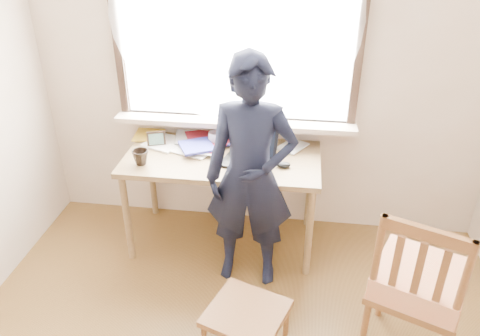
# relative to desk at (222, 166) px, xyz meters

# --- Properties ---
(room_shell) EXTENTS (3.52, 4.02, 2.61)m
(room_shell) POSITION_rel_desk_xyz_m (0.23, -1.43, 0.95)
(room_shell) COLOR beige
(room_shell) RESTS_ON ground
(desk) EXTENTS (1.43, 0.72, 0.77)m
(desk) POSITION_rel_desk_xyz_m (0.00, 0.00, 0.00)
(desk) COLOR olive
(desk) RESTS_ON ground
(laptop) EXTENTS (0.42, 0.37, 0.25)m
(laptop) POSITION_rel_desk_xyz_m (0.21, -0.03, 0.14)
(laptop) COLOR black
(laptop) RESTS_ON desk
(mug_white) EXTENTS (0.17, 0.17, 0.10)m
(mug_white) POSITION_rel_desk_xyz_m (-0.08, 0.20, 0.13)
(mug_white) COLOR white
(mug_white) RESTS_ON desk
(mug_dark) EXTENTS (0.15, 0.15, 0.11)m
(mug_dark) POSITION_rel_desk_xyz_m (-0.55, -0.19, 0.13)
(mug_dark) COLOR black
(mug_dark) RESTS_ON desk
(mouse) EXTENTS (0.10, 0.07, 0.04)m
(mouse) POSITION_rel_desk_xyz_m (0.45, -0.10, 0.10)
(mouse) COLOR black
(mouse) RESTS_ON desk
(desk_clutter) EXTENTS (0.92, 0.54, 0.05)m
(desk_clutter) POSITION_rel_desk_xyz_m (-0.35, 0.17, 0.11)
(desk_clutter) COLOR maroon
(desk_clutter) RESTS_ON desk
(book_a) EXTENTS (0.27, 0.33, 0.03)m
(book_a) POSITION_rel_desk_xyz_m (-0.42, 0.25, 0.09)
(book_a) COLOR white
(book_a) RESTS_ON desk
(book_b) EXTENTS (0.26, 0.28, 0.02)m
(book_b) POSITION_rel_desk_xyz_m (0.44, 0.26, 0.09)
(book_b) COLOR white
(book_b) RESTS_ON desk
(picture_frame) EXTENTS (0.14, 0.06, 0.11)m
(picture_frame) POSITION_rel_desk_xyz_m (-0.53, 0.10, 0.13)
(picture_frame) COLOR black
(picture_frame) RESTS_ON desk
(work_chair) EXTENTS (0.52, 0.51, 0.42)m
(work_chair) POSITION_rel_desk_xyz_m (0.32, -1.14, -0.34)
(work_chair) COLOR brown
(work_chair) RESTS_ON ground
(side_chair) EXTENTS (0.62, 0.61, 1.04)m
(side_chair) POSITION_rel_desk_xyz_m (1.26, -0.93, -0.14)
(side_chair) COLOR brown
(side_chair) RESTS_ON ground
(person) EXTENTS (0.60, 0.40, 1.65)m
(person) POSITION_rel_desk_xyz_m (0.25, -0.35, 0.13)
(person) COLOR black
(person) RESTS_ON ground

